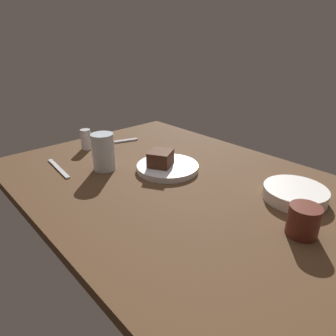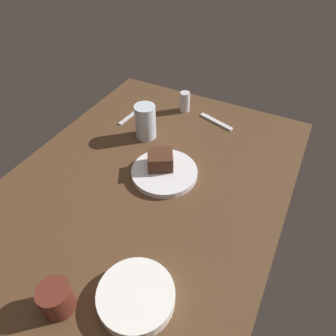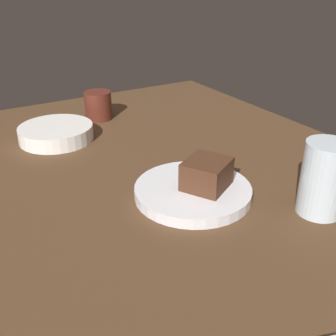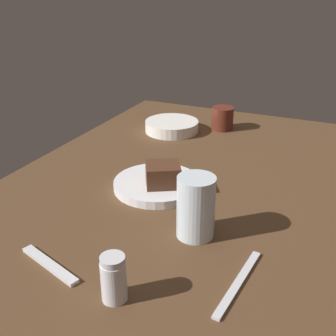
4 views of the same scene
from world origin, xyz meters
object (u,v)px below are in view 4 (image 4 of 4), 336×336
side_bowl (172,126)px  dessert_spoon (50,265)px  salt_shaker (114,278)px  coffee_cup (222,118)px  dessert_plate (157,184)px  water_glass (196,207)px  chocolate_cake_slice (163,175)px  butter_knife (238,283)px

side_bowl → dessert_spoon: (74.03, 8.70, -1.43)cm
salt_shaker → coffee_cup: 85.73cm
dessert_plate → dessert_spoon: bearing=-7.3°
dessert_spoon → coffee_cup: bearing=-76.0°
side_bowl → coffee_cup: size_ratio=2.34×
side_bowl → water_glass: bearing=28.0°
coffee_cup → chocolate_cake_slice: bearing=0.9°
dessert_plate → coffee_cup: coffee_cup is taller
dessert_plate → water_glass: (15.16, 15.51, 5.35)cm
water_glass → butter_knife: 17.24cm
chocolate_cake_slice → salt_shaker: size_ratio=0.98×
salt_shaker → side_bowl: (-76.32, -23.49, -2.22)cm
chocolate_cake_slice → side_bowl: chocolate_cake_slice is taller
chocolate_cake_slice → coffee_cup: 48.99cm
water_glass → coffee_cup: size_ratio=1.70×
chocolate_cake_slice → dessert_spoon: size_ratio=0.53×
dessert_plate → chocolate_cake_slice: size_ratio=2.68×
side_bowl → butter_knife: side_bowl is taller
coffee_cup → water_glass: bearing=12.8°
dessert_plate → chocolate_cake_slice: bearing=59.8°
chocolate_cake_slice → side_bowl: (-40.04, -15.28, -2.79)cm
water_glass → butter_knife: (10.86, 11.91, -6.10)cm
water_glass → dessert_spoon: size_ratio=0.85×
salt_shaker → side_bowl: bearing=-162.9°
dessert_plate → water_glass: water_glass is taller
water_glass → dessert_spoon: 28.96cm
side_bowl → dessert_spoon: size_ratio=1.17×
dessert_spoon → butter_knife: dessert_spoon is taller
chocolate_cake_slice → coffee_cup: (-48.97, -0.79, -0.82)cm
coffee_cup → dessert_spoon: 83.24cm
chocolate_cake_slice → butter_knife: (24.83, 25.37, -4.31)cm
chocolate_cake_slice → dessert_spoon: (33.99, -6.58, -4.21)cm
chocolate_cake_slice → coffee_cup: bearing=-179.1°
salt_shaker → dessert_spoon: salt_shaker is taller
coffee_cup → dessert_spoon: (82.97, -5.79, -3.39)cm
dessert_plate → dessert_spoon: size_ratio=1.41×
coffee_cup → side_bowl: bearing=-58.3°
side_bowl → coffee_cup: coffee_cup is taller
chocolate_cake_slice → water_glass: size_ratio=0.62×
chocolate_cake_slice → salt_shaker: bearing=12.8°
chocolate_cake_slice → butter_knife: bearing=45.6°
salt_shaker → water_glass: water_glass is taller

